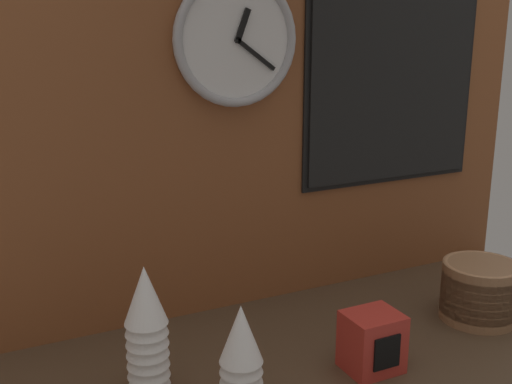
{
  "coord_description": "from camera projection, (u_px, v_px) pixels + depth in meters",
  "views": [
    {
      "loc": [
        -0.53,
        -0.99,
        0.64
      ],
      "look_at": [
        -0.02,
        0.04,
        0.33
      ],
      "focal_mm": 45.0,
      "sensor_mm": 36.0,
      "label": 1
    }
  ],
  "objects": [
    {
      "name": "ground_plane",
      "position": [
        275.0,
        366.0,
        1.26
      ],
      "size": [
        1.6,
        0.56,
        0.04
      ],
      "primitive_type": "cube",
      "color": "#4C3826"
    },
    {
      "name": "wall_clock",
      "position": [
        236.0,
        40.0,
        1.31
      ],
      "size": [
        0.27,
        0.03,
        0.27
      ],
      "color": "white"
    },
    {
      "name": "cup_stack_center_left",
      "position": [
        147.0,
        333.0,
        1.09
      ],
      "size": [
        0.08,
        0.08,
        0.24
      ],
      "color": "white",
      "rests_on": "ground_plane"
    },
    {
      "name": "cup_stack_center",
      "position": [
        241.0,
        355.0,
        1.08
      ],
      "size": [
        0.08,
        0.08,
        0.18
      ],
      "color": "white",
      "rests_on": "ground_plane"
    },
    {
      "name": "menu_board",
      "position": [
        393.0,
        81.0,
        1.52
      ],
      "size": [
        0.49,
        0.01,
        0.5
      ],
      "color": "black"
    },
    {
      "name": "bowl_stack_far_right",
      "position": [
        480.0,
        290.0,
        1.4
      ],
      "size": [
        0.16,
        0.16,
        0.13
      ],
      "color": "#996B47",
      "rests_on": "ground_plane"
    },
    {
      "name": "wall_tiled_back",
      "position": [
        218.0,
        74.0,
        1.34
      ],
      "size": [
        1.6,
        0.03,
        1.05
      ],
      "color": "brown",
      "rests_on": "ground_plane"
    },
    {
      "name": "napkin_dispenser",
      "position": [
        372.0,
        342.0,
        1.2
      ],
      "size": [
        0.1,
        0.09,
        0.11
      ],
      "color": "red",
      "rests_on": "ground_plane"
    }
  ]
}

